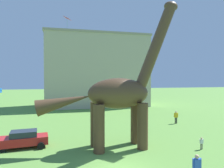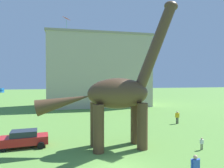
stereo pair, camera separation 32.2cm
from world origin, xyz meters
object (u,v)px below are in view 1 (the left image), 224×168
at_px(parked_sedan_left, 24,139).
at_px(kite_trailing, 67,18).
at_px(person_far_spectator, 176,116).
at_px(person_watching_child, 197,165).
at_px(person_photographer, 201,142).
at_px(dinosaur_sculpture, 118,93).

bearing_deg(parked_sedan_left, kite_trailing, -46.44).
height_order(person_far_spectator, person_watching_child, person_far_spectator).
bearing_deg(person_photographer, person_far_spectator, -68.66).
distance_m(dinosaur_sculpture, person_watching_child, 8.77).
height_order(parked_sedan_left, person_watching_child, person_watching_child).
bearing_deg(dinosaur_sculpture, parked_sedan_left, 141.86).
xyz_separation_m(person_photographer, person_watching_child, (-4.09, -4.93, 0.34)).
xyz_separation_m(person_far_spectator, kite_trailing, (-15.23, -9.16, 10.01)).
distance_m(parked_sedan_left, person_watching_child, 14.65).
xyz_separation_m(dinosaur_sculpture, person_watching_child, (3.00, -7.22, -3.96)).
height_order(dinosaur_sculpture, parked_sedan_left, dinosaur_sculpture).
height_order(person_far_spectator, kite_trailing, kite_trailing).
relative_size(parked_sedan_left, person_photographer, 3.98).
relative_size(parked_sedan_left, person_far_spectator, 2.47).
height_order(dinosaur_sculpture, person_photographer, dinosaur_sculpture).
bearing_deg(person_far_spectator, dinosaur_sculpture, 127.91).
relative_size(dinosaur_sculpture, person_watching_child, 8.26).
bearing_deg(kite_trailing, parked_sedan_left, 138.96).
bearing_deg(person_watching_child, dinosaur_sculpture, -51.27).
distance_m(dinosaur_sculpture, kite_trailing, 7.71).
distance_m(parked_sedan_left, person_photographer, 16.04).
bearing_deg(kite_trailing, person_photographer, -4.95).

